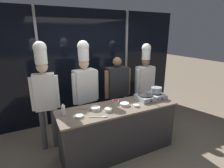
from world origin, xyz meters
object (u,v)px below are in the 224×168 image
(squeeze_bottle_clear, at_px, (63,109))
(serving_spoon_solid, at_px, (102,117))
(prep_bowl_bean_sprouts, at_px, (95,108))
(prep_bowl_bell_pepper, at_px, (115,101))
(prep_bowl_chicken, at_px, (136,106))
(prep_bowl_rice, at_px, (124,104))
(chef_sous, at_px, (85,85))
(frying_pan, at_px, (146,94))
(prep_bowl_noodles, at_px, (108,110))
(person_guest, at_px, (117,87))
(serving_spoon_slotted, at_px, (83,109))
(chef_head, at_px, (44,88))
(prep_bowl_garlic, at_px, (79,116))
(portable_stove, at_px, (151,97))
(stock_pot, at_px, (156,90))
(chef_line, at_px, (145,78))

(squeeze_bottle_clear, distance_m, serving_spoon_solid, 0.63)
(prep_bowl_bean_sprouts, bearing_deg, prep_bowl_bell_pepper, 18.27)
(prep_bowl_chicken, bearing_deg, prep_bowl_rice, 140.39)
(prep_bowl_bean_sprouts, height_order, chef_sous, chef_sous)
(frying_pan, relative_size, prep_bowl_bean_sprouts, 3.06)
(prep_bowl_noodles, height_order, person_guest, person_guest)
(frying_pan, distance_m, prep_bowl_noodles, 0.87)
(squeeze_bottle_clear, relative_size, serving_spoon_slotted, 1.00)
(chef_head, bearing_deg, prep_bowl_rice, 157.25)
(prep_bowl_noodles, relative_size, chef_head, 0.06)
(prep_bowl_bean_sprouts, distance_m, prep_bowl_bell_pepper, 0.49)
(prep_bowl_rice, bearing_deg, person_guest, 71.49)
(chef_head, bearing_deg, person_guest, -170.84)
(prep_bowl_noodles, height_order, prep_bowl_garlic, prep_bowl_noodles)
(portable_stove, bearing_deg, squeeze_bottle_clear, 177.51)
(frying_pan, distance_m, stock_pot, 0.26)
(prep_bowl_garlic, height_order, person_guest, person_guest)
(squeeze_bottle_clear, height_order, prep_bowl_noodles, squeeze_bottle_clear)
(chef_line, bearing_deg, serving_spoon_solid, 31.83)
(frying_pan, relative_size, prep_bowl_chicken, 4.97)
(prep_bowl_rice, xyz_separation_m, chef_sous, (-0.48, 0.74, 0.23))
(chef_head, relative_size, chef_line, 1.05)
(stock_pot, relative_size, prep_bowl_noodles, 1.83)
(prep_bowl_chicken, distance_m, chef_sous, 1.11)
(serving_spoon_solid, distance_m, person_guest, 1.27)
(prep_bowl_noodles, distance_m, chef_sous, 0.87)
(portable_stove, distance_m, prep_bowl_bell_pepper, 0.71)
(frying_pan, distance_m, person_guest, 0.75)
(stock_pot, bearing_deg, prep_bowl_bell_pepper, 168.95)
(prep_bowl_chicken, relative_size, chef_line, 0.05)
(squeeze_bottle_clear, xyz_separation_m, serving_spoon_solid, (0.52, -0.35, -0.08))
(prep_bowl_bean_sprouts, relative_size, chef_line, 0.09)
(portable_stove, xyz_separation_m, prep_bowl_bean_sprouts, (-1.15, 0.01, -0.02))
(frying_pan, xyz_separation_m, prep_bowl_noodles, (-0.85, -0.14, -0.10))
(serving_spoon_slotted, height_order, chef_line, chef_line)
(prep_bowl_noodles, height_order, prep_bowl_chicken, prep_bowl_noodles)
(frying_pan, relative_size, prep_bowl_rice, 3.04)
(prep_bowl_bell_pepper, distance_m, serving_spoon_solid, 0.64)
(squeeze_bottle_clear, height_order, prep_bowl_garlic, squeeze_bottle_clear)
(stock_pot, distance_m, squeeze_bottle_clear, 1.80)
(prep_bowl_bell_pepper, bearing_deg, prep_bowl_chicken, -56.53)
(stock_pot, relative_size, chef_head, 0.12)
(chef_sous, bearing_deg, serving_spoon_solid, 76.83)
(prep_bowl_rice, distance_m, prep_bowl_chicken, 0.21)
(person_guest, relative_size, chef_line, 0.86)
(stock_pot, bearing_deg, prep_bowl_rice, -175.84)
(frying_pan, xyz_separation_m, squeeze_bottle_clear, (-1.54, 0.08, -0.04))
(squeeze_bottle_clear, distance_m, prep_bowl_garlic, 0.29)
(chef_line, bearing_deg, portable_stove, 60.60)
(squeeze_bottle_clear, height_order, chef_line, chef_line)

